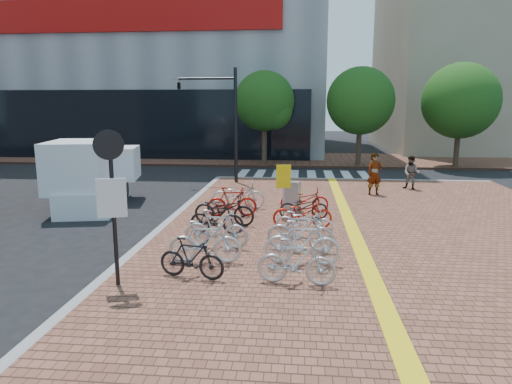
# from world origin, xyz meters

# --- Properties ---
(ground) EXTENTS (120.00, 120.00, 0.00)m
(ground) POSITION_xyz_m (0.00, 0.00, 0.00)
(ground) COLOR black
(ground) RESTS_ON ground
(sidewalk) EXTENTS (14.00, 34.00, 0.15)m
(sidewalk) POSITION_xyz_m (3.00, -5.00, 0.07)
(sidewalk) COLOR brown
(sidewalk) RESTS_ON ground
(tactile_strip) EXTENTS (0.40, 34.00, 0.01)m
(tactile_strip) POSITION_xyz_m (2.00, -5.00, 0.16)
(tactile_strip) COLOR yellow
(tactile_strip) RESTS_ON sidewalk
(kerb_west) EXTENTS (0.25, 34.00, 0.15)m
(kerb_west) POSITION_xyz_m (-4.00, -5.00, 0.08)
(kerb_west) COLOR gray
(kerb_west) RESTS_ON ground
(kerb_north) EXTENTS (14.00, 0.25, 0.15)m
(kerb_north) POSITION_xyz_m (3.00, 12.00, 0.08)
(kerb_north) COLOR gray
(kerb_north) RESTS_ON ground
(far_sidewalk) EXTENTS (70.00, 8.00, 0.15)m
(far_sidewalk) POSITION_xyz_m (0.00, 21.00, 0.07)
(far_sidewalk) COLOR brown
(far_sidewalk) RESTS_ON ground
(building_beige) EXTENTS (20.00, 18.00, 18.00)m
(building_beige) POSITION_xyz_m (18.00, 32.00, 9.00)
(building_beige) COLOR gray
(building_beige) RESTS_ON ground
(crosswalk) EXTENTS (7.50, 4.00, 0.01)m
(crosswalk) POSITION_xyz_m (0.50, 14.00, 0.01)
(crosswalk) COLOR silver
(crosswalk) RESTS_ON ground
(street_trees) EXTENTS (16.20, 4.60, 6.35)m
(street_trees) POSITION_xyz_m (5.04, 17.45, 4.10)
(street_trees) COLOR #38281E
(street_trees) RESTS_ON far_sidewalk
(bike_0) EXTENTS (1.59, 0.72, 0.92)m
(bike_0) POSITION_xyz_m (-2.01, -2.46, 0.61)
(bike_0) COLOR black
(bike_0) RESTS_ON sidewalk
(bike_1) EXTENTS (1.81, 0.63, 1.07)m
(bike_1) POSITION_xyz_m (-1.91, -1.48, 0.68)
(bike_1) COLOR silver
(bike_1) RESTS_ON sidewalk
(bike_2) EXTENTS (1.78, 0.64, 1.05)m
(bike_2) POSITION_xyz_m (-1.86, -0.26, 0.68)
(bike_2) COLOR #B9B9BE
(bike_2) RESTS_ON sidewalk
(bike_3) EXTENTS (1.68, 0.61, 0.99)m
(bike_3) POSITION_xyz_m (-2.09, 1.04, 0.65)
(bike_3) COLOR black
(bike_3) RESTS_ON sidewalk
(bike_4) EXTENTS (2.06, 0.95, 1.04)m
(bike_4) POSITION_xyz_m (-2.05, 2.14, 0.67)
(bike_4) COLOR black
(bike_4) RESTS_ON sidewalk
(bike_5) EXTENTS (1.77, 0.75, 1.03)m
(bike_5) POSITION_xyz_m (-1.97, 3.30, 0.67)
(bike_5) COLOR #A7140B
(bike_5) RESTS_ON sidewalk
(bike_6) EXTENTS (2.03, 0.85, 1.04)m
(bike_6) POSITION_xyz_m (-1.93, 4.54, 0.67)
(bike_6) COLOR silver
(bike_6) RESTS_ON sidewalk
(bike_7) EXTENTS (1.73, 0.63, 1.02)m
(bike_7) POSITION_xyz_m (0.31, -2.61, 0.66)
(bike_7) COLOR #B6B7BB
(bike_7) RESTS_ON sidewalk
(bike_8) EXTENTS (1.85, 0.61, 1.10)m
(bike_8) POSITION_xyz_m (0.44, -1.35, 0.70)
(bike_8) COLOR silver
(bike_8) RESTS_ON sidewalk
(bike_9) EXTENTS (1.84, 0.75, 1.07)m
(bike_9) POSITION_xyz_m (0.39, -0.29, 0.69)
(bike_9) COLOR #AAABAF
(bike_9) RESTS_ON sidewalk
(bike_10) EXTENTS (1.80, 0.88, 0.91)m
(bike_10) POSITION_xyz_m (0.51, 1.07, 0.60)
(bike_10) COLOR silver
(bike_10) RESTS_ON sidewalk
(bike_11) EXTENTS (1.88, 0.75, 0.97)m
(bike_11) POSITION_xyz_m (0.44, 2.01, 0.63)
(bike_11) COLOR #B51A0C
(bike_11) RESTS_ON sidewalk
(bike_12) EXTENTS (1.67, 0.67, 0.86)m
(bike_12) POSITION_xyz_m (0.49, 3.17, 0.58)
(bike_12) COLOR black
(bike_12) RESTS_ON sidewalk
(bike_13) EXTENTS (1.73, 0.64, 0.90)m
(bike_13) POSITION_xyz_m (0.52, 4.25, 0.60)
(bike_13) COLOR red
(bike_13) RESTS_ON sidewalk
(pedestrian_a) EXTENTS (0.73, 0.56, 1.79)m
(pedestrian_a) POSITION_xyz_m (3.51, 7.73, 1.05)
(pedestrian_a) COLOR gray
(pedestrian_a) RESTS_ON sidewalk
(pedestrian_b) EXTENTS (0.93, 0.86, 1.52)m
(pedestrian_b) POSITION_xyz_m (5.38, 9.19, 0.91)
(pedestrian_b) COLOR #535A69
(pedestrian_b) RESTS_ON sidewalk
(utility_box) EXTENTS (0.59, 0.51, 1.09)m
(utility_box) POSITION_xyz_m (0.10, 4.30, 0.69)
(utility_box) COLOR #A5A6AA
(utility_box) RESTS_ON sidewalk
(yellow_sign) EXTENTS (0.49, 0.16, 1.83)m
(yellow_sign) POSITION_xyz_m (-0.19, 3.28, 1.42)
(yellow_sign) COLOR #B7B7BC
(yellow_sign) RESTS_ON sidewalk
(notice_sign) EXTENTS (0.59, 0.24, 3.31)m
(notice_sign) POSITION_xyz_m (-3.50, -3.03, 2.24)
(notice_sign) COLOR black
(notice_sign) RESTS_ON sidewalk
(traffic_light_pole) EXTENTS (2.99, 1.15, 5.56)m
(traffic_light_pole) POSITION_xyz_m (-4.12, 10.39, 3.99)
(traffic_light_pole) COLOR black
(traffic_light_pole) RESTS_ON sidewalk
(box_truck) EXTENTS (2.88, 4.88, 2.64)m
(box_truck) POSITION_xyz_m (-7.62, 4.83, 1.24)
(box_truck) COLOR white
(box_truck) RESTS_ON ground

